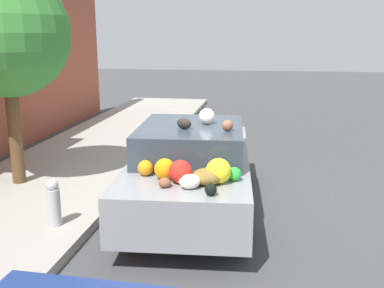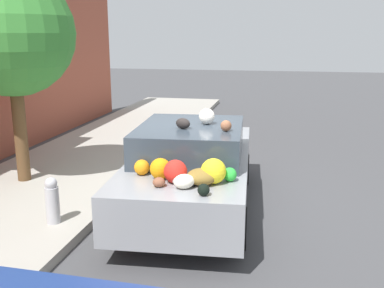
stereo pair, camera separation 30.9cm
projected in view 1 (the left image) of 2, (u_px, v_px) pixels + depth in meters
name	position (u px, v px, depth m)	size (l,w,h in m)	color
ground_plane	(181.00, 207.00, 7.63)	(60.00, 60.00, 0.00)	#424244
sidewalk_curb	(33.00, 194.00, 8.03)	(24.00, 3.20, 0.15)	#9E998E
street_tree	(6.00, 34.00, 7.83)	(2.26, 2.26, 3.86)	brown
fire_hydrant	(53.00, 203.00, 6.48)	(0.20, 0.20, 0.70)	#B2B2B7
art_car	(192.00, 166.00, 7.36)	(4.57, 2.14, 1.71)	gray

